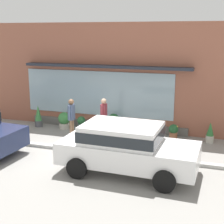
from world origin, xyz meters
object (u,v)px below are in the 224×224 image
pedestrian_with_handbag (104,115)px  potted_plant_corner_tall (210,133)px  pedestrian_passerby (72,116)px  potted_plant_window_center (38,116)px  potted_plant_trailing_edge (114,122)px  fire_hydrant (120,132)px  potted_plant_near_hydrant (64,120)px  potted_plant_window_right (173,131)px  parked_car_white (126,145)px  potted_plant_by_entrance (81,123)px

pedestrian_with_handbag → potted_plant_corner_tall: size_ratio=1.98×
pedestrian_passerby → potted_plant_window_center: size_ratio=1.66×
potted_plant_window_center → potted_plant_trailing_edge: 3.72m
fire_hydrant → pedestrian_with_handbag: (-0.85, 0.46, 0.51)m
potted_plant_near_hydrant → potted_plant_corner_tall: potted_plant_corner_tall is taller
pedestrian_passerby → potted_plant_window_center: (-2.35, 1.28, -0.52)m
potted_plant_window_right → potted_plant_corner_tall: 1.49m
parked_car_white → potted_plant_window_center: parked_car_white is taller
potted_plant_window_right → potted_plant_near_hydrant: potted_plant_near_hydrant is taller
potted_plant_window_center → potted_plant_trailing_edge: potted_plant_window_center is taller
potted_plant_corner_tall → potted_plant_window_right: bearing=176.4°
pedestrian_passerby → parked_car_white: size_ratio=0.39×
pedestrian_with_handbag → fire_hydrant: bearing=63.2°
pedestrian_passerby → potted_plant_window_right: pedestrian_passerby is taller
pedestrian_passerby → potted_plant_near_hydrant: 1.83m
potted_plant_window_right → potted_plant_trailing_edge: size_ratio=0.72×
potted_plant_by_entrance → potted_plant_window_right: potted_plant_by_entrance is taller
fire_hydrant → potted_plant_near_hydrant: fire_hydrant is taller
pedestrian_with_handbag → potted_plant_window_right: bearing=108.6°
potted_plant_by_entrance → potted_plant_window_center: size_ratio=0.66×
pedestrian_passerby → pedestrian_with_handbag: bearing=-64.2°
fire_hydrant → potted_plant_trailing_edge: 1.52m
pedestrian_with_handbag → pedestrian_passerby: size_ratio=0.99×
potted_plant_window_right → potted_plant_near_hydrant: (-5.08, -0.07, 0.07)m
parked_car_white → potted_plant_near_hydrant: size_ratio=5.75×
potted_plant_by_entrance → potted_plant_window_center: bearing=178.7°
parked_car_white → potted_plant_corner_tall: 4.63m
potted_plant_window_right → potted_plant_near_hydrant: bearing=-179.3°
pedestrian_passerby → potted_plant_corner_tall: bearing=-76.5°
potted_plant_window_right → pedestrian_passerby: bearing=-160.5°
fire_hydrant → potted_plant_near_hydrant: bearing=158.1°
potted_plant_window_center → potted_plant_window_right: bearing=1.4°
potted_plant_by_entrance → pedestrian_with_handbag: bearing=-26.0°
pedestrian_with_handbag → potted_plant_trailing_edge: 1.03m
pedestrian_passerby → potted_plant_by_entrance: bearing=4.7°
pedestrian_with_handbag → potted_plant_window_right: pedestrian_with_handbag is taller
potted_plant_window_right → pedestrian_with_handbag: bearing=-163.4°
parked_car_white → potted_plant_near_hydrant: parked_car_white is taller
potted_plant_near_hydrant → potted_plant_window_center: potted_plant_window_center is taller
potted_plant_corner_tall → potted_plant_near_hydrant: bearing=179.8°
fire_hydrant → potted_plant_window_right: bearing=33.3°
potted_plant_corner_tall → potted_plant_by_entrance: bearing=-178.9°
pedestrian_passerby → parked_car_white: pedestrian_passerby is taller
fire_hydrant → potted_plant_window_center: bearing=165.3°
pedestrian_with_handbag → potted_plant_by_entrance: 1.59m
fire_hydrant → pedestrian_passerby: (-2.06, -0.12, 0.53)m
pedestrian_with_handbag → potted_plant_window_right: (2.84, 0.85, -0.67)m
potted_plant_corner_tall → potted_plant_trailing_edge: size_ratio=1.00×
pedestrian_passerby → potted_plant_by_entrance: pedestrian_passerby is taller
pedestrian_with_handbag → potted_plant_window_center: 3.66m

